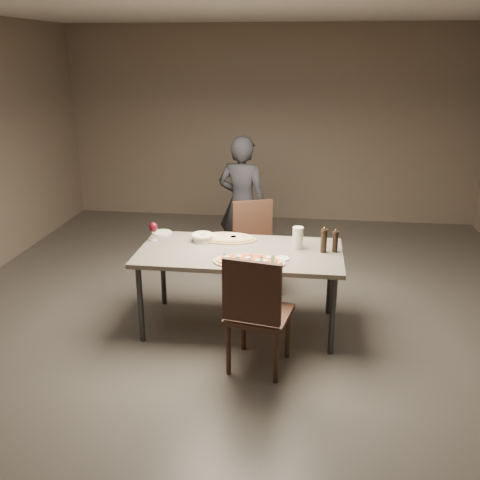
# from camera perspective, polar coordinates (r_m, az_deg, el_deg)

# --- Properties ---
(room) EXTENTS (7.00, 7.00, 7.00)m
(room) POSITION_cam_1_polar(r_m,az_deg,el_deg) (4.54, 0.00, 6.56)
(room) COLOR #5A544D
(room) RESTS_ON ground
(dining_table) EXTENTS (1.80, 0.90, 0.75)m
(dining_table) POSITION_cam_1_polar(r_m,az_deg,el_deg) (4.75, 0.00, -1.79)
(dining_table) COLOR slate
(dining_table) RESTS_ON ground
(zucchini_pizza) EXTENTS (0.61, 0.34, 0.05)m
(zucchini_pizza) POSITION_cam_1_polar(r_m,az_deg,el_deg) (4.45, 0.97, -2.26)
(zucchini_pizza) COLOR tan
(zucchini_pizza) RESTS_ON dining_table
(ham_pizza) EXTENTS (0.56, 0.31, 0.04)m
(ham_pizza) POSITION_cam_1_polar(r_m,az_deg,el_deg) (5.00, -1.40, 0.23)
(ham_pizza) COLOR tan
(ham_pizza) RESTS_ON dining_table
(bread_basket) EXTENTS (0.21, 0.21, 0.07)m
(bread_basket) POSITION_cam_1_polar(r_m,az_deg,el_deg) (4.96, -4.04, 0.35)
(bread_basket) COLOR beige
(bread_basket) RESTS_ON dining_table
(oil_dish) EXTENTS (0.12, 0.12, 0.01)m
(oil_dish) POSITION_cam_1_polar(r_m,az_deg,el_deg) (4.54, 4.53, -1.99)
(oil_dish) COLOR white
(oil_dish) RESTS_ON dining_table
(pepper_mill_left) EXTENTS (0.05, 0.05, 0.21)m
(pepper_mill_left) POSITION_cam_1_polar(r_m,az_deg,el_deg) (4.74, 10.13, -0.12)
(pepper_mill_left) COLOR black
(pepper_mill_left) RESTS_ON dining_table
(pepper_mill_right) EXTENTS (0.06, 0.06, 0.23)m
(pepper_mill_right) POSITION_cam_1_polar(r_m,az_deg,el_deg) (4.71, 8.94, -0.04)
(pepper_mill_right) COLOR black
(pepper_mill_right) RESTS_ON dining_table
(carafe) EXTENTS (0.10, 0.10, 0.20)m
(carafe) POSITION_cam_1_polar(r_m,az_deg,el_deg) (4.78, 6.19, 0.23)
(carafe) COLOR silver
(carafe) RESTS_ON dining_table
(wine_glass) EXTENTS (0.08, 0.08, 0.18)m
(wine_glass) POSITION_cam_1_polar(r_m,az_deg,el_deg) (5.01, -9.22, 1.29)
(wine_glass) COLOR silver
(wine_glass) RESTS_ON dining_table
(side_plate) EXTENTS (0.19, 0.19, 0.01)m
(side_plate) POSITION_cam_1_polar(r_m,az_deg,el_deg) (5.23, -8.32, 0.79)
(side_plate) COLOR white
(side_plate) RESTS_ON dining_table
(chair_near) EXTENTS (0.55, 0.55, 0.99)m
(chair_near) POSITION_cam_1_polar(r_m,az_deg,el_deg) (4.12, 1.72, -7.32)
(chair_near) COLOR #3C2319
(chair_near) RESTS_ON ground
(chair_far) EXTENTS (0.58, 0.58, 0.95)m
(chair_far) POSITION_cam_1_polar(r_m,az_deg,el_deg) (5.60, 1.63, -0.19)
(chair_far) COLOR #3C2319
(chair_far) RESTS_ON ground
(diner) EXTENTS (0.64, 0.49, 1.56)m
(diner) POSITION_cam_1_polar(r_m,az_deg,el_deg) (6.09, 0.24, 3.87)
(diner) COLOR black
(diner) RESTS_ON ground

